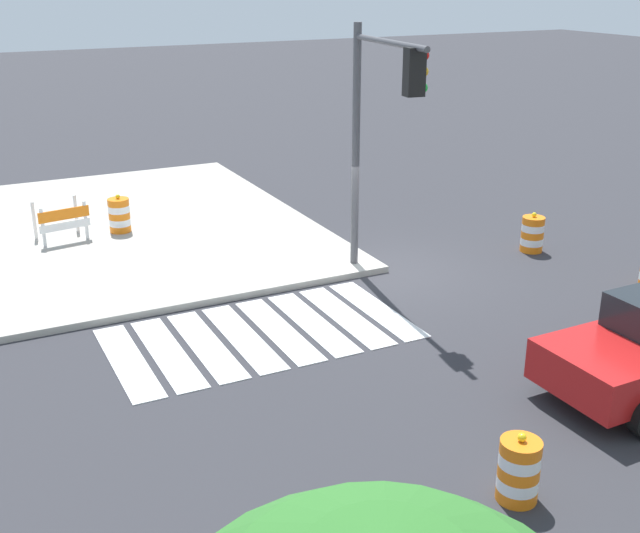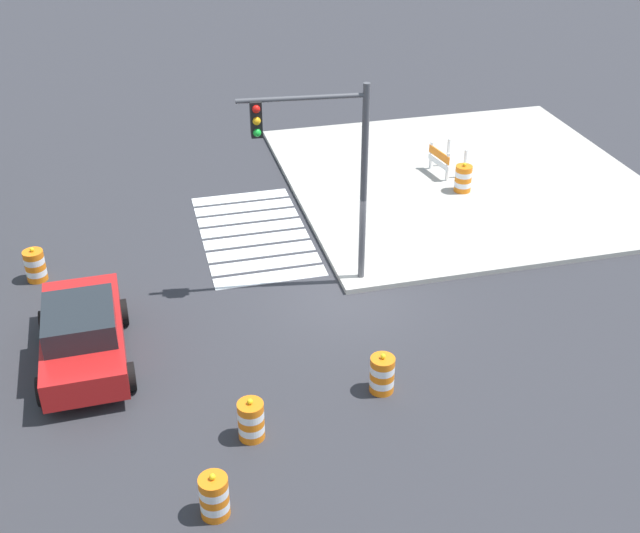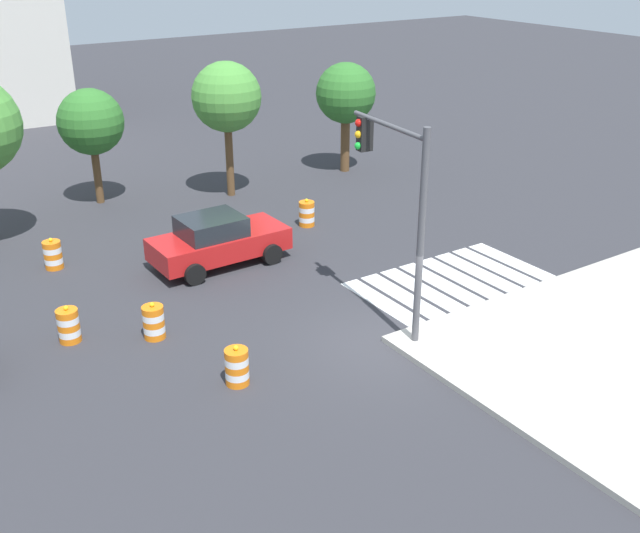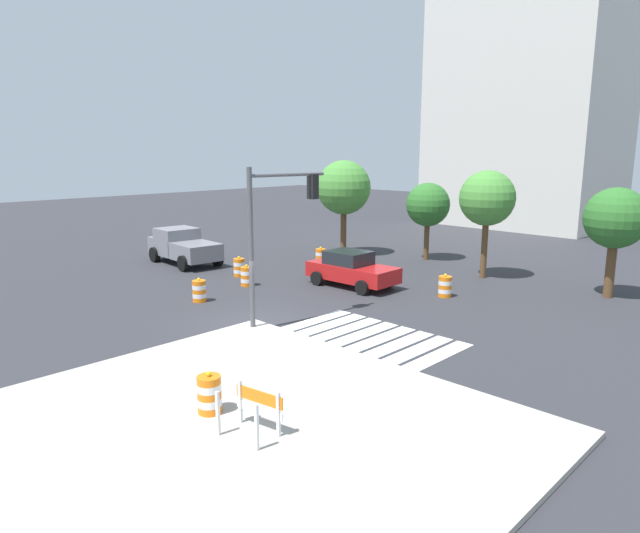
{
  "view_description": "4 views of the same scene",
  "coord_description": "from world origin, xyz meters",
  "px_view_note": "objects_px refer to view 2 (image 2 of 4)",
  "views": [
    {
      "loc": [
        9.26,
        14.98,
        6.72
      ],
      "look_at": [
        2.11,
        0.61,
        0.7
      ],
      "focal_mm": 44.71,
      "sensor_mm": 36.0,
      "label": 1
    },
    {
      "loc": [
        -17.39,
        5.15,
        11.77
      ],
      "look_at": [
        -0.18,
        0.77,
        1.12
      ],
      "focal_mm": 44.81,
      "sensor_mm": 36.0,
      "label": 2
    },
    {
      "loc": [
        -10.62,
        -13.17,
        9.66
      ],
      "look_at": [
        -0.36,
        2.34,
        1.34
      ],
      "focal_mm": 42.0,
      "sensor_mm": 36.0,
      "label": 3
    },
    {
      "loc": [
        15.39,
        -12.45,
        6.17
      ],
      "look_at": [
        0.31,
        3.06,
        1.71
      ],
      "focal_mm": 31.56,
      "sensor_mm": 36.0,
      "label": 4
    }
  ],
  "objects_px": {
    "traffic_barrel_crosswalk_end": "(214,496)",
    "traffic_barrel_far_curb": "(382,374)",
    "traffic_barrel_near_corner": "(35,265)",
    "construction_barricade": "(443,159)",
    "sports_car": "(82,334)",
    "traffic_barrel_on_sidewalk": "(463,178)",
    "traffic_light_pole": "(321,153)",
    "traffic_barrel_median_far": "(251,420)"
  },
  "relations": [
    {
      "from": "traffic_barrel_near_corner",
      "to": "construction_barricade",
      "type": "height_order",
      "value": "construction_barricade"
    },
    {
      "from": "traffic_barrel_crosswalk_end",
      "to": "traffic_barrel_median_far",
      "type": "relative_size",
      "value": 1.0
    },
    {
      "from": "traffic_barrel_median_far",
      "to": "construction_barricade",
      "type": "relative_size",
      "value": 0.76
    },
    {
      "from": "construction_barricade",
      "to": "traffic_light_pole",
      "type": "xyz_separation_m",
      "value": [
        -5.79,
        5.87,
        3.19
      ]
    },
    {
      "from": "traffic_barrel_crosswalk_end",
      "to": "traffic_barrel_median_far",
      "type": "distance_m",
      "value": 2.16
    },
    {
      "from": "traffic_barrel_near_corner",
      "to": "traffic_barrel_far_curb",
      "type": "height_order",
      "value": "same"
    },
    {
      "from": "sports_car",
      "to": "construction_barricade",
      "type": "height_order",
      "value": "sports_car"
    },
    {
      "from": "traffic_barrel_crosswalk_end",
      "to": "traffic_barrel_far_curb",
      "type": "relative_size",
      "value": 1.0
    },
    {
      "from": "construction_barricade",
      "to": "sports_car",
      "type": "bearing_deg",
      "value": 122.65
    },
    {
      "from": "traffic_barrel_on_sidewalk",
      "to": "traffic_light_pole",
      "type": "xyz_separation_m",
      "value": [
        -4.31,
        6.02,
        3.31
      ]
    },
    {
      "from": "sports_car",
      "to": "traffic_barrel_on_sidewalk",
      "type": "height_order",
      "value": "sports_car"
    },
    {
      "from": "traffic_barrel_far_curb",
      "to": "traffic_barrel_median_far",
      "type": "bearing_deg",
      "value": 103.99
    },
    {
      "from": "traffic_barrel_near_corner",
      "to": "traffic_light_pole",
      "type": "relative_size",
      "value": 0.19
    },
    {
      "from": "sports_car",
      "to": "traffic_barrel_crosswalk_end",
      "type": "distance_m",
      "value": 5.91
    },
    {
      "from": "traffic_barrel_near_corner",
      "to": "traffic_barrel_crosswalk_end",
      "type": "bearing_deg",
      "value": -159.09
    },
    {
      "from": "sports_car",
      "to": "traffic_barrel_median_far",
      "type": "distance_m",
      "value": 4.88
    },
    {
      "from": "traffic_barrel_far_curb",
      "to": "construction_barricade",
      "type": "relative_size",
      "value": 0.76
    },
    {
      "from": "traffic_barrel_median_far",
      "to": "traffic_barrel_far_curb",
      "type": "bearing_deg",
      "value": -76.01
    },
    {
      "from": "traffic_barrel_median_far",
      "to": "traffic_light_pole",
      "type": "distance_m",
      "value": 7.12
    },
    {
      "from": "construction_barricade",
      "to": "traffic_light_pole",
      "type": "bearing_deg",
      "value": 134.6
    },
    {
      "from": "traffic_barrel_near_corner",
      "to": "traffic_barrel_crosswalk_end",
      "type": "xyz_separation_m",
      "value": [
        -9.59,
        -3.66,
        0.0
      ]
    },
    {
      "from": "traffic_barrel_near_corner",
      "to": "construction_barricade",
      "type": "xyz_separation_m",
      "value": [
        3.6,
        -13.46,
        0.27
      ]
    },
    {
      "from": "traffic_barrel_on_sidewalk",
      "to": "traffic_light_pole",
      "type": "distance_m",
      "value": 8.11
    },
    {
      "from": "traffic_barrel_near_corner",
      "to": "traffic_barrel_crosswalk_end",
      "type": "distance_m",
      "value": 10.26
    },
    {
      "from": "traffic_barrel_median_far",
      "to": "traffic_light_pole",
      "type": "bearing_deg",
      "value": -27.77
    },
    {
      "from": "traffic_barrel_crosswalk_end",
      "to": "construction_barricade",
      "type": "xyz_separation_m",
      "value": [
        13.19,
        -9.8,
        0.27
      ]
    },
    {
      "from": "traffic_barrel_median_far",
      "to": "traffic_barrel_on_sidewalk",
      "type": "xyz_separation_m",
      "value": [
        9.82,
        -8.92,
        0.15
      ]
    },
    {
      "from": "traffic_barrel_far_curb",
      "to": "traffic_light_pole",
      "type": "height_order",
      "value": "traffic_light_pole"
    },
    {
      "from": "sports_car",
      "to": "traffic_barrel_near_corner",
      "type": "bearing_deg",
      "value": 17.65
    },
    {
      "from": "traffic_barrel_near_corner",
      "to": "traffic_light_pole",
      "type": "bearing_deg",
      "value": -106.08
    },
    {
      "from": "traffic_barrel_near_corner",
      "to": "traffic_barrel_median_far",
      "type": "relative_size",
      "value": 1.0
    },
    {
      "from": "traffic_barrel_median_far",
      "to": "traffic_barrel_far_curb",
      "type": "distance_m",
      "value": 3.22
    },
    {
      "from": "sports_car",
      "to": "traffic_light_pole",
      "type": "xyz_separation_m",
      "value": [
        1.98,
        -6.26,
        3.1
      ]
    },
    {
      "from": "traffic_barrel_on_sidewalk",
      "to": "traffic_barrel_median_far",
      "type": "bearing_deg",
      "value": 137.76
    },
    {
      "from": "traffic_light_pole",
      "to": "traffic_barrel_on_sidewalk",
      "type": "bearing_deg",
      "value": -54.36
    },
    {
      "from": "traffic_barrel_on_sidewalk",
      "to": "traffic_light_pole",
      "type": "height_order",
      "value": "traffic_light_pole"
    },
    {
      "from": "traffic_barrel_crosswalk_end",
      "to": "traffic_barrel_far_curb",
      "type": "distance_m",
      "value": 4.94
    },
    {
      "from": "traffic_barrel_near_corner",
      "to": "construction_barricade",
      "type": "relative_size",
      "value": 0.76
    },
    {
      "from": "traffic_barrel_crosswalk_end",
      "to": "traffic_barrel_median_far",
      "type": "bearing_deg",
      "value": -28.53
    },
    {
      "from": "traffic_barrel_far_curb",
      "to": "traffic_barrel_on_sidewalk",
      "type": "bearing_deg",
      "value": -32.63
    },
    {
      "from": "traffic_barrel_on_sidewalk",
      "to": "construction_barricade",
      "type": "distance_m",
      "value": 1.49
    },
    {
      "from": "traffic_barrel_crosswalk_end",
      "to": "construction_barricade",
      "type": "bearing_deg",
      "value": -36.61
    }
  ]
}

